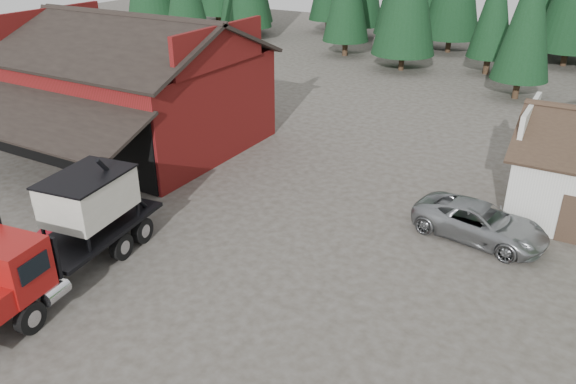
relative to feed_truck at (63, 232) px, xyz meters
The scene contains 7 objects.
ground 4.19m from the feed_truck, 22.24° to the left, with size 120.00×120.00×0.00m, color #433E34.
red_barn 13.62m from the feed_truck, 123.51° to the left, with size 12.80×13.63×7.18m.
conifer_backdrop 43.61m from the feed_truck, 85.40° to the left, with size 76.00×16.00×16.00m, color black, non-canonical shape.
near_pine_b 33.09m from the feed_truck, 73.19° to the left, with size 3.96×3.96×10.40m.
feed_truck is the anchor object (origin of this frame).
silver_car 15.58m from the feed_truck, 40.01° to the left, with size 2.39×5.18×1.44m, color #929599.
equip_box 3.12m from the feed_truck, 156.34° to the left, with size 0.70×1.10×0.60m, color maroon.
Camera 1 is at (11.60, -12.02, 11.42)m, focal length 35.00 mm.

